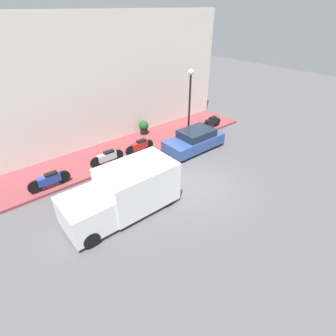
{
  "coord_description": "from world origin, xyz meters",
  "views": [
    {
      "loc": [
        -7.47,
        7.99,
        7.76
      ],
      "look_at": [
        1.32,
        0.72,
        0.6
      ],
      "focal_mm": 28.0,
      "sensor_mm": 36.0,
      "label": 1
    }
  ],
  "objects": [
    {
      "name": "ground_plane",
      "position": [
        0.0,
        0.0,
        0.0
      ],
      "size": [
        60.0,
        60.0,
        0.0
      ],
      "primitive_type": "plane",
      "color": "#514F51"
    },
    {
      "name": "sidewalk",
      "position": [
        5.35,
        0.0,
        0.07
      ],
      "size": [
        3.16,
        16.31,
        0.14
      ],
      "color": "brown",
      "rests_on": "ground_plane"
    },
    {
      "name": "building_facade",
      "position": [
        7.08,
        0.0,
        3.78
      ],
      "size": [
        0.3,
        16.31,
        7.56
      ],
      "color": "silver",
      "rests_on": "ground_plane"
    },
    {
      "name": "parked_car",
      "position": [
        2.74,
        -2.58,
        0.62
      ],
      "size": [
        1.72,
        3.81,
        1.28
      ],
      "color": "#2D4784",
      "rests_on": "ground_plane"
    },
    {
      "name": "delivery_van",
      "position": [
        0.5,
        3.86,
        1.03
      ],
      "size": [
        2.05,
        4.91,
        2.03
      ],
      "color": "white",
      "rests_on": "ground_plane"
    },
    {
      "name": "motorcycle_red",
      "position": [
        4.33,
        0.42,
        0.58
      ],
      "size": [
        0.3,
        1.94,
        0.79
      ],
      "color": "#B21E1E",
      "rests_on": "sidewalk"
    },
    {
      "name": "motorcycle_blue",
      "position": [
        4.15,
        5.78,
        0.58
      ],
      "size": [
        0.3,
        2.01,
        0.79
      ],
      "color": "navy",
      "rests_on": "sidewalk"
    },
    {
      "name": "scooter_silver",
      "position": [
        4.37,
        2.56,
        0.57
      ],
      "size": [
        0.3,
        2.01,
        0.77
      ],
      "color": "#B7B7BF",
      "rests_on": "sidewalk"
    },
    {
      "name": "motorcycle_black",
      "position": [
        4.13,
        -5.63,
        0.58
      ],
      "size": [
        0.3,
        1.91,
        0.81
      ],
      "color": "black",
      "rests_on": "sidewalk"
    },
    {
      "name": "streetlamp",
      "position": [
        4.03,
        -3.28,
        3.15
      ],
      "size": [
        0.36,
        0.36,
        4.41
      ],
      "color": "black",
      "rests_on": "sidewalk"
    },
    {
      "name": "potted_plant",
      "position": [
        6.39,
        -1.33,
        0.64
      ],
      "size": [
        0.66,
        0.66,
        0.94
      ],
      "color": "black",
      "rests_on": "sidewalk"
    }
  ]
}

